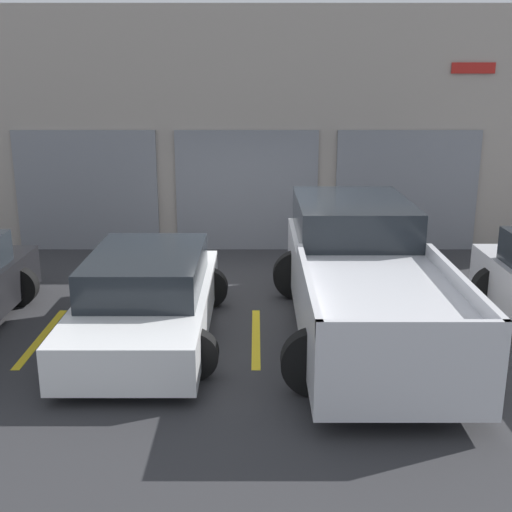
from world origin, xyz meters
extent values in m
plane|color=#2D2D30|center=(0.00, 0.00, 0.00)|extent=(28.00, 28.00, 0.00)
cube|color=#9E9389|center=(0.00, 3.30, 2.55)|extent=(16.24, 0.60, 5.10)
cube|color=slate|center=(-3.65, 2.96, 1.30)|extent=(3.05, 0.08, 2.59)
cube|color=slate|center=(-0.20, 2.96, 1.30)|extent=(3.05, 0.08, 2.59)
cube|color=slate|center=(3.25, 2.96, 1.30)|extent=(3.05, 0.08, 2.59)
cube|color=#B21E19|center=(4.46, 2.97, 3.85)|extent=(0.90, 0.03, 0.22)
cube|color=silver|center=(1.58, -1.99, 0.70)|extent=(1.96, 5.59, 0.94)
cube|color=#1E2328|center=(1.58, -0.46, 1.47)|extent=(1.80, 2.52, 0.59)
cube|color=silver|center=(0.64, -3.25, 1.26)|extent=(0.08, 3.08, 0.18)
cube|color=silver|center=(2.52, -3.25, 1.26)|extent=(0.08, 3.08, 0.18)
cube|color=silver|center=(1.58, -4.75, 1.26)|extent=(1.96, 0.08, 0.18)
cylinder|color=black|center=(0.71, -0.26, 0.42)|extent=(0.83, 0.22, 0.83)
cylinder|color=black|center=(2.45, -0.26, 0.42)|extent=(0.83, 0.22, 0.83)
cylinder|color=black|center=(0.71, -3.73, 0.42)|extent=(0.83, 0.22, 0.83)
cylinder|color=black|center=(2.45, -3.73, 0.42)|extent=(0.83, 0.22, 0.83)
cube|color=white|center=(-1.58, -1.99, 0.44)|extent=(1.79, 4.23, 0.59)
cube|color=#1E2328|center=(-1.58, -1.89, 1.00)|extent=(1.57, 2.32, 0.53)
cylinder|color=black|center=(-2.36, -0.68, 0.32)|extent=(0.65, 0.22, 0.65)
cylinder|color=black|center=(-0.79, -0.68, 0.32)|extent=(0.65, 0.22, 0.65)
cylinder|color=black|center=(-2.36, -3.30, 0.32)|extent=(0.65, 0.22, 0.65)
cylinder|color=black|center=(-0.79, -3.30, 0.32)|extent=(0.65, 0.22, 0.65)
cylinder|color=black|center=(3.92, -0.64, 0.32)|extent=(0.65, 0.22, 0.65)
cylinder|color=black|center=(-3.96, -0.63, 0.33)|extent=(0.66, 0.22, 0.66)
cube|color=gold|center=(-3.15, -1.99, 0.00)|extent=(0.12, 2.20, 0.01)
cube|color=gold|center=(0.00, -1.99, 0.00)|extent=(0.12, 2.20, 0.01)
cube|color=gold|center=(3.15, -1.99, 0.00)|extent=(0.12, 2.20, 0.01)
camera|label=1|loc=(0.00, -10.73, 3.72)|focal=45.00mm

